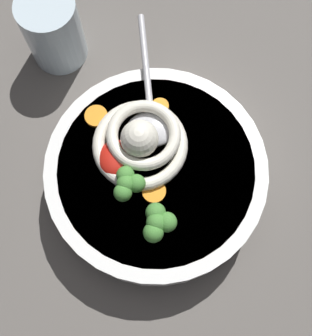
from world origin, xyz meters
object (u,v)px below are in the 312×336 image
soup_bowl (156,175)px  noodle_pile (141,141)px  soup_spoon (151,117)px  drinking_glass (53,30)px

soup_bowl → noodle_pile: size_ratio=2.14×
soup_spoon → drinking_glass: size_ratio=1.76×
soup_bowl → drinking_glass: bearing=30.9°
soup_bowl → noodle_pile: 5.41cm
noodle_pile → drinking_glass: (16.66, 10.19, -2.58)cm
soup_spoon → drinking_glass: drinking_glass is taller
soup_bowl → drinking_glass: 22.77cm
noodle_pile → soup_spoon: (3.00, -1.33, -0.68)cm
soup_spoon → soup_bowl: bearing=180.0°
soup_bowl → soup_spoon: bearing=1.3°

